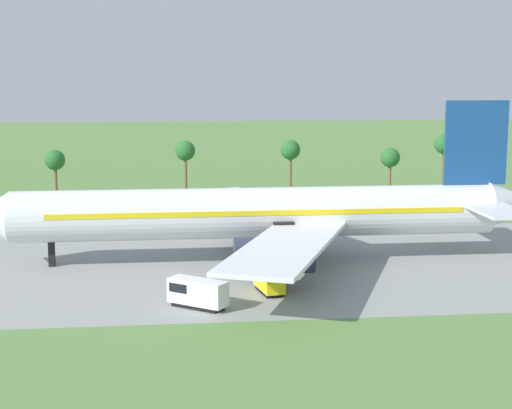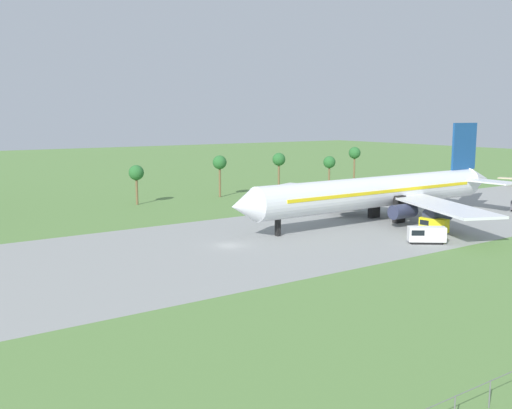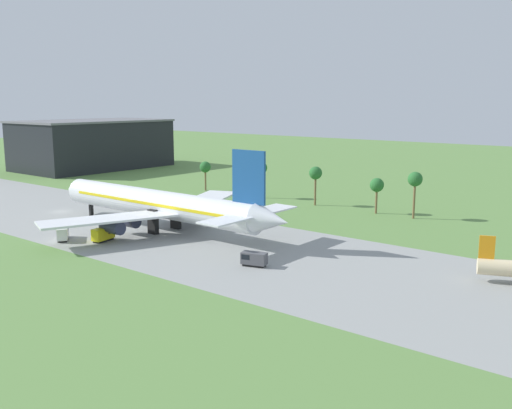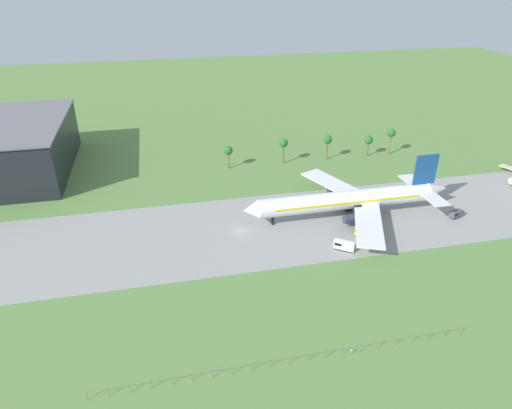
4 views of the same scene
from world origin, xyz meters
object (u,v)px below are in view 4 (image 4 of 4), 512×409
object	(u,v)px
jet_airliner	(351,200)
terminal_building	(19,147)
baggage_tug	(344,245)
fuel_truck	(456,214)
catering_van	(362,234)
no_stopping_sign	(351,351)

from	to	relation	value
jet_airliner	terminal_building	bearing A→B (deg)	150.90
baggage_tug	fuel_truck	distance (m)	44.40
catering_van	no_stopping_sign	world-z (taller)	catering_van
jet_airliner	no_stopping_sign	bearing A→B (deg)	-112.48
terminal_building	no_stopping_sign	bearing A→B (deg)	-53.32
fuel_truck	catering_van	xyz separation A→B (m)	(-35.60, -5.36, 0.18)
catering_van	jet_airliner	bearing A→B (deg)	82.27
baggage_tug	no_stopping_sign	distance (m)	40.79
fuel_truck	no_stopping_sign	world-z (taller)	fuel_truck
fuel_truck	jet_airliner	bearing A→B (deg)	165.49
fuel_truck	no_stopping_sign	bearing A→B (deg)	-139.89
baggage_tug	no_stopping_sign	size ratio (longest dim) A/B	3.59
no_stopping_sign	catering_van	bearing A→B (deg)	63.20
fuel_truck	no_stopping_sign	size ratio (longest dim) A/B	2.89
catering_van	terminal_building	size ratio (longest dim) A/B	0.09
jet_airliner	fuel_truck	xyz separation A→B (m)	(33.69, -8.72, -4.60)
fuel_truck	baggage_tug	bearing A→B (deg)	-167.06
jet_airliner	no_stopping_sign	xyz separation A→B (m)	(-23.57, -56.97, -4.89)
baggage_tug	catering_van	xyz separation A→B (m)	(7.67, 4.58, 0.00)
jet_airliner	baggage_tug	size ratio (longest dim) A/B	11.70
catering_van	no_stopping_sign	size ratio (longest dim) A/B	3.11
baggage_tug	fuel_truck	world-z (taller)	baggage_tug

